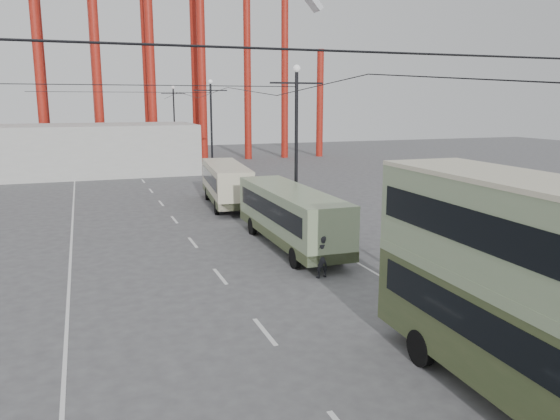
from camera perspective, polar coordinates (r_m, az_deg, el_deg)
name	(u,v)px	position (r m, az deg, el deg)	size (l,w,h in m)	color
ground	(349,386)	(15.01, 7.27, -17.78)	(160.00, 160.00, 0.00)	#48484A
road_markings	(183,227)	(32.58, -10.09, -1.79)	(12.52, 120.00, 0.01)	silver
lamp_post_mid	(296,147)	(31.96, 1.71, 6.62)	(3.20, 0.44, 9.32)	black
lamp_post_far	(212,129)	(53.00, -7.17, 8.38)	(3.20, 0.44, 9.32)	black
lamp_post_distant	(174,121)	(74.59, -10.98, 9.07)	(3.20, 0.44, 9.32)	black
fairground_shed	(84,150)	(58.81, -19.82, 5.95)	(22.00, 10.00, 5.00)	#ABAAA5
double_decker_bus	(542,288)	(13.87, 25.68, -7.36)	(2.84, 10.37, 5.54)	#354324
single_decker_green	(290,215)	(27.50, 1.07, -0.48)	(2.52, 10.49, 2.96)	gray
single_decker_cream	(226,183)	(38.75, -5.66, 2.88)	(3.39, 9.62, 2.93)	beige
pedestrian	(321,257)	(22.90, 4.35, -4.88)	(0.66, 0.44, 1.82)	black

